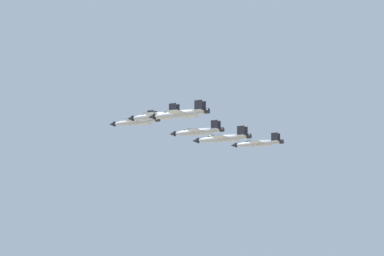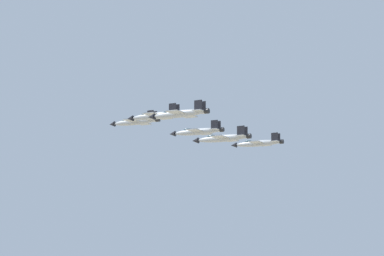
{
  "view_description": "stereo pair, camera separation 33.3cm",
  "coord_description": "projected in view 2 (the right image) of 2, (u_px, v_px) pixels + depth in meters",
  "views": [
    {
      "loc": [
        198.49,
        -135.59,
        116.9
      ],
      "look_at": [
        26.9,
        24.53,
        157.4
      ],
      "focal_mm": 75.55,
      "sensor_mm": 36.0,
      "label": 1
    },
    {
      "loc": [
        198.71,
        -135.35,
        116.9
      ],
      "look_at": [
        26.9,
        24.53,
        157.4
      ],
      "focal_mm": 75.55,
      "sensor_mm": 36.0,
      "label": 2
    }
  ],
  "objects": [
    {
      "name": "jet_slot_rear",
      "position": [
        222.0,
        138.0,
        232.85
      ],
      "size": [
        18.54,
        12.0,
        4.0
      ],
      "rotation": [
        0.0,
        0.0,
        3.46
      ],
      "color": "#9EA3A8"
    },
    {
      "name": "jet_left_outer",
      "position": [
        179.0,
        114.0,
        211.34
      ],
      "size": [
        18.0,
        11.64,
        3.88
      ],
      "rotation": [
        0.0,
        0.0,
        3.45
      ],
      "color": "#9EA3A8"
    },
    {
      "name": "jet_right_wingman",
      "position": [
        197.0,
        131.0,
        251.73
      ],
      "size": [
        18.47,
        12.03,
        4.01
      ],
      "rotation": [
        0.0,
        0.0,
        3.48
      ],
      "color": "#9EA3A8"
    },
    {
      "name": "jet_lead",
      "position": [
        135.0,
        122.0,
        248.15
      ],
      "size": [
        17.86,
        11.56,
        3.85
      ],
      "rotation": [
        0.0,
        0.0,
        3.46
      ],
      "color": "#9EA3A8"
    },
    {
      "name": "jet_left_wingman",
      "position": [
        155.0,
        116.0,
        229.86
      ],
      "size": [
        17.89,
        11.6,
        3.87
      ],
      "rotation": [
        0.0,
        0.0,
        3.46
      ],
      "color": "#9EA3A8"
    },
    {
      "name": "jet_right_outer",
      "position": [
        258.0,
        143.0,
        255.2
      ],
      "size": [
        17.5,
        11.39,
        3.8
      ],
      "rotation": [
        0.0,
        0.0,
        3.48
      ],
      "color": "#9EA3A8"
    }
  ]
}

